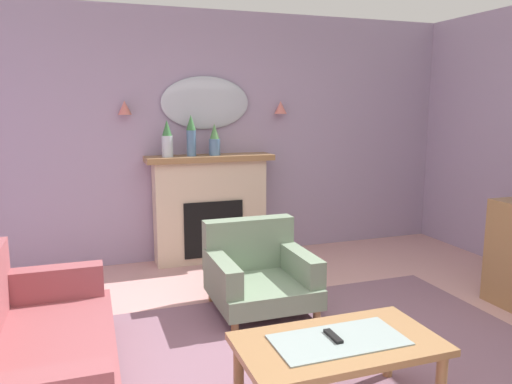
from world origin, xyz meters
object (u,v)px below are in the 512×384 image
object	(u,v)px
mantel_vase_left	(191,135)
wall_sconce_right	(281,107)
fireplace	(210,209)
tv_remote	(333,337)
wall_mirror	(205,103)
coffee_table	(338,350)
mantel_vase_right	(167,140)
floral_couch	(21,344)
armchair_by_coffee_table	(258,272)
wall_sconce_left	(125,108)
mantel_vase_centre	(215,141)

from	to	relation	value
mantel_vase_left	wall_sconce_right	size ratio (longest dim) A/B	3.07
fireplace	tv_remote	size ratio (longest dim) A/B	8.50
fireplace	wall_mirror	bearing A→B (deg)	90.00
coffee_table	mantel_vase_right	bearing A→B (deg)	97.99
mantel_vase_left	mantel_vase_right	bearing A→B (deg)	180.00
fireplace	floral_couch	xyz separation A→B (m)	(-1.68, -2.15, -0.25)
fireplace	floral_couch	size ratio (longest dim) A/B	0.79
mantel_vase_left	armchair_by_coffee_table	xyz separation A→B (m)	(0.26, -1.35, -1.07)
wall_sconce_left	armchair_by_coffee_table	world-z (taller)	wall_sconce_left
mantel_vase_left	armchair_by_coffee_table	distance (m)	1.74
mantel_vase_right	wall_sconce_right	size ratio (longest dim) A/B	2.70
mantel_vase_centre	tv_remote	distance (m)	3.02
floral_couch	wall_sconce_right	bearing A→B (deg)	41.55
mantel_vase_right	wall_sconce_right	bearing A→B (deg)	5.27
mantel_vase_right	floral_couch	size ratio (longest dim) A/B	0.22
wall_mirror	wall_sconce_left	world-z (taller)	wall_mirror
fireplace	mantel_vase_right	size ratio (longest dim) A/B	3.60
mantel_vase_right	mantel_vase_centre	xyz separation A→B (m)	(0.50, 0.00, -0.02)
mantel_vase_left	floral_couch	bearing A→B (deg)	-124.93
mantel_vase_left	wall_sconce_right	bearing A→B (deg)	6.52
wall_mirror	tv_remote	world-z (taller)	wall_mirror
mantel_vase_centre	wall_sconce_left	world-z (taller)	wall_sconce_left
fireplace	mantel_vase_left	world-z (taller)	mantel_vase_left
wall_mirror	wall_sconce_right	xyz separation A→B (m)	(0.85, -0.05, -0.05)
armchair_by_coffee_table	mantel_vase_right	bearing A→B (deg)	110.67
mantel_vase_right	wall_sconce_left	world-z (taller)	wall_sconce_left
fireplace	tv_remote	bearing A→B (deg)	-91.14
fireplace	mantel_vase_centre	xyz separation A→B (m)	(0.05, -0.03, 0.74)
floral_couch	armchair_by_coffee_table	bearing A→B (deg)	24.06
fireplace	tv_remote	distance (m)	2.92
armchair_by_coffee_table	tv_remote	bearing A→B (deg)	-94.32
armchair_by_coffee_table	mantel_vase_left	bearing A→B (deg)	100.85
wall_sconce_left	wall_sconce_right	world-z (taller)	same
wall_sconce_left	coffee_table	xyz separation A→B (m)	(0.81, -3.04, -1.28)
wall_sconce_right	armchair_by_coffee_table	size ratio (longest dim) A/B	0.17
fireplace	tv_remote	world-z (taller)	fireplace
fireplace	armchair_by_coffee_table	distance (m)	1.40
mantel_vase_left	floral_couch	size ratio (longest dim) A/B	0.25
mantel_vase_centre	wall_sconce_left	size ratio (longest dim) A/B	2.39
wall_mirror	armchair_by_coffee_table	size ratio (longest dim) A/B	1.17
mantel_vase_left	armchair_by_coffee_table	size ratio (longest dim) A/B	0.52
tv_remote	armchair_by_coffee_table	xyz separation A→B (m)	(0.12, 1.54, -0.15)
armchair_by_coffee_table	coffee_table	bearing A→B (deg)	-93.59
mantel_vase_left	tv_remote	xyz separation A→B (m)	(0.14, -2.89, -0.93)
wall_sconce_left	floral_couch	xyz separation A→B (m)	(-0.83, -2.25, -1.34)
mantel_vase_centre	armchair_by_coffee_table	bearing A→B (deg)	-89.64
wall_mirror	floral_couch	xyz separation A→B (m)	(-1.68, -2.30, -1.39)
wall_mirror	coffee_table	size ratio (longest dim) A/B	0.87
mantel_vase_left	fireplace	bearing A→B (deg)	8.06
wall_mirror	coffee_table	distance (m)	3.36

